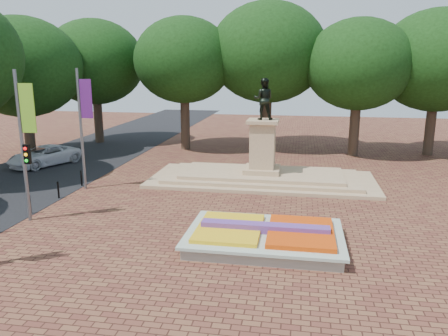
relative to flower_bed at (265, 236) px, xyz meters
name	(u,v)px	position (x,y,z in m)	size (l,w,h in m)	color
ground	(246,226)	(-1.03, 2.00, -0.38)	(90.00, 90.00, 0.00)	brown
asphalt_street	(18,182)	(-16.03, 7.00, -0.37)	(9.00, 90.00, 0.02)	black
flower_bed	(265,236)	(0.00, 0.00, 0.00)	(6.30, 4.30, 0.91)	gray
monument	(262,168)	(-1.03, 10.00, 0.50)	(14.00, 6.00, 6.40)	tan
tree_row_back	(303,71)	(1.31, 20.00, 6.29)	(44.80, 8.80, 10.43)	#37291E
banner_poles	(20,141)	(-11.10, 0.69, 3.50)	(0.88, 11.17, 7.00)	slate
bollard_row	(13,212)	(-11.73, 0.50, 0.15)	(0.12, 13.12, 0.98)	black
van	(44,156)	(-17.07, 11.66, 0.34)	(2.39, 5.18, 1.44)	silver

